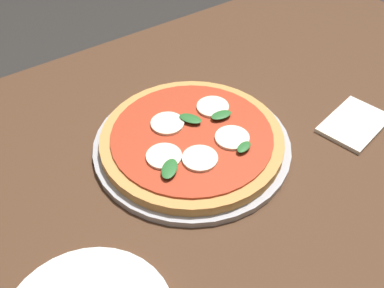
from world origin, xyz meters
The scene contains 4 objects.
dining_table centered at (0.00, 0.00, 0.62)m, with size 1.30×0.88×0.72m.
serving_tray centered at (0.06, -0.05, 0.72)m, with size 0.34×0.34×0.01m, color #B2B2B7.
pizza centered at (0.06, -0.05, 0.74)m, with size 0.32×0.32×0.03m.
napkin centered at (-0.23, 0.07, 0.72)m, with size 0.13×0.09×0.01m, color white.
Camera 1 is at (0.39, 0.45, 1.31)m, focal length 44.98 mm.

